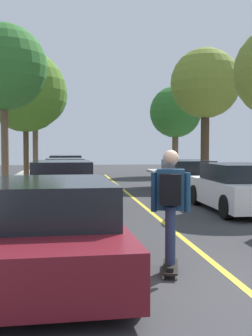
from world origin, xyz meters
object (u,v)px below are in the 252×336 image
parked_car_right_near (237,188)px  street_tree_left_far (35,95)px  parked_car_left_far (65,175)px  skateboard (170,267)px  parked_car_left_farthest (66,168)px  parked_car_right_far (187,176)px  parked_car_left_nearest (53,229)px  street_tree_right_near (205,84)px  street_tree_right_far (175,112)px  parked_car_left_near (62,186)px  skateboarder (171,201)px  street_tree_left_near (25,91)px  street_tree_left_nearest (4,68)px

parked_car_right_near → street_tree_left_far: (-7.06, 17.00, 4.57)m
parked_car_left_far → skateboard: (1.71, -12.51, -0.58)m
parked_car_left_farthest → parked_car_right_far: parked_car_left_farthest is taller
parked_car_left_nearest → skateboard: (1.71, -0.17, -0.58)m
parked_car_left_farthest → street_tree_right_near: 8.68m
street_tree_left_far → street_tree_right_far: 9.22m
parked_car_left_nearest → parked_car_left_near: size_ratio=1.09×
parked_car_left_near → skateboarder: (1.70, -6.67, 0.38)m
parked_car_left_farthest → street_tree_left_near: street_tree_left_near is taller
skateboarder → street_tree_right_near: bearing=70.8°
parked_car_left_farthest → skateboarder: (1.70, -17.93, 0.39)m
parked_car_left_nearest → parked_car_right_far: (5.04, 11.09, -0.02)m
street_tree_left_near → street_tree_right_far: (9.07, 4.93, -0.59)m
skateboard → skateboarder: skateboarder is taller
street_tree_right_near → street_tree_left_nearest: bearing=-146.9°
parked_car_right_near → skateboard: parked_car_right_near is taller
street_tree_left_far → parked_car_right_far: bearing=-58.6°
street_tree_left_near → parked_car_right_far: bearing=-37.9°
skateboarder → parked_car_left_nearest: bearing=173.2°
parked_car_left_near → street_tree_left_near: street_tree_left_near is taller
street_tree_left_near → street_tree_right_near: bearing=-8.9°
parked_car_right_far → parked_car_left_far: bearing=166.1°
parked_car_left_near → parked_car_left_farthest: size_ratio=0.94×
street_tree_left_near → skateboard: bearing=-77.4°
parked_car_left_nearest → street_tree_left_far: size_ratio=0.64×
street_tree_right_far → street_tree_left_far: bearing=172.7°
parked_car_left_far → street_tree_left_near: (-2.02, 4.24, 4.02)m
parked_car_left_near → street_tree_right_near: street_tree_right_near is taller
parked_car_left_farthest → parked_car_right_near: (5.04, -12.06, -0.02)m
street_tree_left_far → skateboard: bearing=-80.7°
parked_car_left_near → street_tree_left_nearest: bearing=125.9°
parked_car_left_farthest → street_tree_left_near: bearing=-150.2°
street_tree_left_near → skateboard: 17.76m
parked_car_right_far → skateboard: bearing=-106.5°
parked_car_right_near → skateboard: 6.75m
parked_car_left_farthest → street_tree_left_nearest: (-2.02, -8.48, 3.92)m
street_tree_right_near → street_tree_left_near: bearing=171.1°
parked_car_right_far → skateboard: (-3.33, -11.26, -0.56)m
parked_car_right_near → skateboarder: 6.77m
parked_car_left_nearest → street_tree_left_near: (-2.02, 16.58, 4.03)m
street_tree_left_nearest → skateboard: 11.09m
parked_car_left_far → street_tree_left_far: (-2.02, 10.33, 4.56)m
street_tree_left_near → street_tree_right_far: 10.34m
street_tree_left_near → skateboarder: 17.56m
parked_car_left_near → parked_car_right_far: size_ratio=0.91×
street_tree_right_near → skateboarder: (-5.35, -15.36, -3.96)m
parked_car_right_far → street_tree_left_near: bearing=142.1°
street_tree_right_near → street_tree_right_far: street_tree_right_near is taller
parked_car_right_near → street_tree_left_near: bearing=122.9°
street_tree_left_near → parked_car_left_near: bearing=-78.7°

